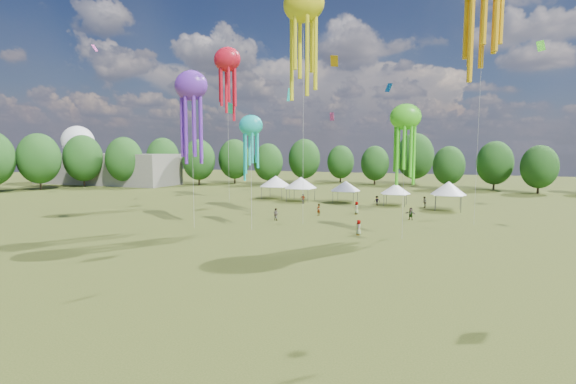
% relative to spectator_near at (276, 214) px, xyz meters
% --- Properties ---
extents(ground, '(300.00, 300.00, 0.00)m').
position_rel_spectator_near_xyz_m(ground, '(7.87, -35.37, -0.79)').
color(ground, '#384416').
rests_on(ground, ground).
extents(spectator_near, '(0.94, 0.85, 1.58)m').
position_rel_spectator_near_xyz_m(spectator_near, '(0.00, 0.00, 0.00)').
color(spectator_near, gray).
rests_on(spectator_near, ground).
extents(spectators_far, '(20.33, 25.46, 1.79)m').
position_rel_spectator_near_xyz_m(spectators_far, '(10.90, 10.94, 0.04)').
color(spectators_far, gray).
rests_on(spectators_far, ground).
extents(festival_tents, '(35.52, 10.17, 4.40)m').
position_rel_spectator_near_xyz_m(festival_tents, '(3.56, 20.34, 2.37)').
color(festival_tents, '#47474C').
rests_on(festival_tents, ground).
extents(show_kites, '(43.46, 24.70, 32.56)m').
position_rel_spectator_near_xyz_m(show_kites, '(7.53, 2.91, 21.48)').
color(show_kites, purple).
rests_on(show_kites, ground).
extents(treeline, '(201.57, 95.24, 13.43)m').
position_rel_spectator_near_xyz_m(treeline, '(4.00, 27.14, 5.75)').
color(treeline, '#38281C').
rests_on(treeline, ground).
extents(hangar, '(40.00, 12.00, 8.00)m').
position_rel_spectator_near_xyz_m(hangar, '(-64.13, 36.63, 3.21)').
color(hangar, gray).
rests_on(hangar, ground).
extents(radome, '(9.00, 9.00, 16.00)m').
position_rel_spectator_near_xyz_m(radome, '(-80.13, 42.63, 9.20)').
color(radome, white).
rests_on(radome, ground).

